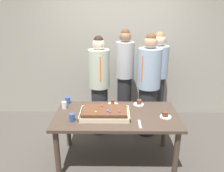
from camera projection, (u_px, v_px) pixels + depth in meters
ground_plane at (116, 159)px, 3.27m from camera, size 12.00×12.00×0.00m
interior_back_panel at (116, 39)px, 4.27m from camera, size 8.00×0.12×3.00m
party_table at (116, 120)px, 3.06m from camera, size 1.65×0.86×0.72m
sheet_cake at (105, 113)px, 2.97m from camera, size 0.65×0.41×0.12m
plated_slice_near_left at (113, 103)px, 3.32m from camera, size 0.15×0.15×0.08m
plated_slice_near_right at (165, 116)px, 2.95m from camera, size 0.15×0.15×0.07m
plated_slice_far_left at (139, 103)px, 3.32m from camera, size 0.15×0.15×0.07m
drink_cup_nearest at (72, 117)px, 2.84m from camera, size 0.07×0.07×0.10m
drink_cup_middle at (64, 105)px, 3.19m from camera, size 0.07×0.07×0.10m
drink_cup_far_end at (68, 100)px, 3.35m from camera, size 0.07×0.07×0.10m
cake_server_utensil at (140, 124)px, 2.77m from camera, size 0.03×0.20×0.01m
person_serving_front at (148, 85)px, 3.67m from camera, size 0.37×0.37×1.71m
person_green_shirt_behind at (125, 77)px, 3.99m from camera, size 0.31×0.31×1.74m
person_striped_tie_right at (157, 78)px, 4.07m from camera, size 0.35×0.35×1.69m
person_far_right_suit at (99, 85)px, 3.71m from camera, size 0.34×0.34×1.67m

